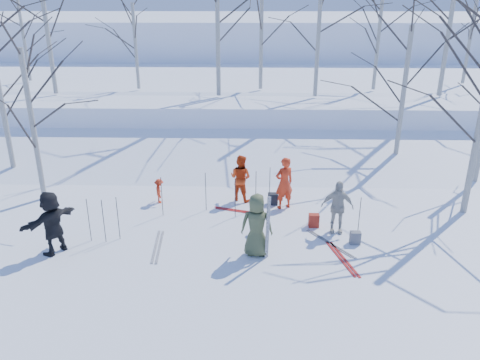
{
  "coord_description": "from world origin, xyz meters",
  "views": [
    {
      "loc": [
        0.37,
        -12.27,
        6.69
      ],
      "look_at": [
        0.0,
        1.5,
        1.3
      ],
      "focal_mm": 35.0,
      "sensor_mm": 36.0,
      "label": 1
    }
  ],
  "objects_px": {
    "skier_cream_east": "(337,207)",
    "backpack_grey": "(355,238)",
    "skier_grey_west": "(52,223)",
    "backpack_red": "(314,220)",
    "skier_olive_center": "(257,225)",
    "dog": "(257,228)",
    "skier_red_north": "(284,183)",
    "skier_red_seated": "(159,191)",
    "backpack_dark": "(273,199)",
    "skier_redor_behind": "(241,178)"
  },
  "relations": [
    {
      "from": "skier_redor_behind",
      "to": "backpack_red",
      "type": "xyz_separation_m",
      "value": [
        2.34,
        -2.03,
        -0.62
      ]
    },
    {
      "from": "backpack_red",
      "to": "dog",
      "type": "bearing_deg",
      "value": -159.87
    },
    {
      "from": "skier_olive_center",
      "to": "backpack_red",
      "type": "bearing_deg",
      "value": -131.45
    },
    {
      "from": "skier_redor_behind",
      "to": "backpack_red",
      "type": "distance_m",
      "value": 3.16
    },
    {
      "from": "skier_red_north",
      "to": "backpack_red",
      "type": "distance_m",
      "value": 1.78
    },
    {
      "from": "backpack_red",
      "to": "backpack_grey",
      "type": "height_order",
      "value": "backpack_red"
    },
    {
      "from": "skier_red_north",
      "to": "skier_cream_east",
      "type": "xyz_separation_m",
      "value": [
        1.48,
        -1.72,
        -0.07
      ]
    },
    {
      "from": "skier_olive_center",
      "to": "dog",
      "type": "relative_size",
      "value": 2.9
    },
    {
      "from": "skier_redor_behind",
      "to": "skier_cream_east",
      "type": "distance_m",
      "value": 3.78
    },
    {
      "from": "backpack_red",
      "to": "backpack_grey",
      "type": "bearing_deg",
      "value": -44.69
    },
    {
      "from": "skier_red_north",
      "to": "skier_red_seated",
      "type": "relative_size",
      "value": 2.07
    },
    {
      "from": "skier_cream_east",
      "to": "skier_grey_west",
      "type": "height_order",
      "value": "skier_grey_west"
    },
    {
      "from": "skier_cream_east",
      "to": "skier_grey_west",
      "type": "distance_m",
      "value": 8.19
    },
    {
      "from": "backpack_red",
      "to": "backpack_dark",
      "type": "xyz_separation_m",
      "value": [
        -1.21,
        1.67,
        -0.01
      ]
    },
    {
      "from": "skier_red_seated",
      "to": "backpack_red",
      "type": "relative_size",
      "value": 2.07
    },
    {
      "from": "skier_cream_east",
      "to": "backpack_red",
      "type": "height_order",
      "value": "skier_cream_east"
    },
    {
      "from": "skier_grey_west",
      "to": "backpack_grey",
      "type": "bearing_deg",
      "value": 127.24
    },
    {
      "from": "skier_olive_center",
      "to": "dog",
      "type": "height_order",
      "value": "skier_olive_center"
    },
    {
      "from": "skier_olive_center",
      "to": "backpack_dark",
      "type": "xyz_separation_m",
      "value": [
        0.59,
        3.42,
        -0.7
      ]
    },
    {
      "from": "skier_grey_west",
      "to": "dog",
      "type": "distance_m",
      "value": 5.8
    },
    {
      "from": "skier_red_north",
      "to": "backpack_dark",
      "type": "relative_size",
      "value": 4.5
    },
    {
      "from": "skier_olive_center",
      "to": "backpack_dark",
      "type": "bearing_deg",
      "value": -95.29
    },
    {
      "from": "skier_red_seated",
      "to": "backpack_red",
      "type": "bearing_deg",
      "value": -120.35
    },
    {
      "from": "backpack_red",
      "to": "backpack_grey",
      "type": "xyz_separation_m",
      "value": [
        1.07,
        -1.06,
        -0.02
      ]
    },
    {
      "from": "skier_redor_behind",
      "to": "skier_cream_east",
      "type": "relative_size",
      "value": 1.0
    },
    {
      "from": "backpack_dark",
      "to": "skier_olive_center",
      "type": "bearing_deg",
      "value": -99.8
    },
    {
      "from": "skier_olive_center",
      "to": "backpack_grey",
      "type": "bearing_deg",
      "value": -162.1
    },
    {
      "from": "skier_grey_west",
      "to": "backpack_grey",
      "type": "height_order",
      "value": "skier_grey_west"
    },
    {
      "from": "skier_cream_east",
      "to": "backpack_dark",
      "type": "height_order",
      "value": "skier_cream_east"
    },
    {
      "from": "dog",
      "to": "backpack_dark",
      "type": "xyz_separation_m",
      "value": [
        0.57,
        2.33,
        -0.06
      ]
    },
    {
      "from": "skier_red_seated",
      "to": "backpack_grey",
      "type": "height_order",
      "value": "skier_red_seated"
    },
    {
      "from": "skier_grey_west",
      "to": "backpack_red",
      "type": "height_order",
      "value": "skier_grey_west"
    },
    {
      "from": "skier_redor_behind",
      "to": "backpack_grey",
      "type": "height_order",
      "value": "skier_redor_behind"
    },
    {
      "from": "skier_red_north",
      "to": "skier_olive_center",
      "type": "bearing_deg",
      "value": 48.29
    },
    {
      "from": "backpack_red",
      "to": "backpack_dark",
      "type": "bearing_deg",
      "value": 125.92
    },
    {
      "from": "skier_olive_center",
      "to": "skier_cream_east",
      "type": "xyz_separation_m",
      "value": [
        2.43,
        1.42,
        -0.07
      ]
    },
    {
      "from": "backpack_red",
      "to": "skier_cream_east",
      "type": "bearing_deg",
      "value": -27.16
    },
    {
      "from": "skier_olive_center",
      "to": "backpack_red",
      "type": "relative_size",
      "value": 4.29
    },
    {
      "from": "skier_redor_behind",
      "to": "skier_red_seated",
      "type": "xyz_separation_m",
      "value": [
        -2.81,
        -0.32,
        -0.39
      ]
    },
    {
      "from": "skier_red_north",
      "to": "skier_cream_east",
      "type": "relative_size",
      "value": 1.09
    },
    {
      "from": "skier_grey_west",
      "to": "skier_cream_east",
      "type": "bearing_deg",
      "value": 132.64
    },
    {
      "from": "skier_cream_east",
      "to": "backpack_grey",
      "type": "distance_m",
      "value": 1.07
    },
    {
      "from": "skier_red_north",
      "to": "backpack_grey",
      "type": "height_order",
      "value": "skier_red_north"
    },
    {
      "from": "skier_grey_west",
      "to": "backpack_grey",
      "type": "xyz_separation_m",
      "value": [
        8.51,
        0.69,
        -0.73
      ]
    },
    {
      "from": "skier_cream_east",
      "to": "skier_grey_west",
      "type": "relative_size",
      "value": 0.9
    },
    {
      "from": "skier_redor_behind",
      "to": "skier_olive_center",
      "type": "bearing_deg",
      "value": 126.27
    },
    {
      "from": "backpack_grey",
      "to": "skier_olive_center",
      "type": "bearing_deg",
      "value": -166.62
    },
    {
      "from": "skier_red_north",
      "to": "backpack_grey",
      "type": "xyz_separation_m",
      "value": [
        1.93,
        -2.46,
        -0.71
      ]
    },
    {
      "from": "skier_redor_behind",
      "to": "backpack_dark",
      "type": "distance_m",
      "value": 1.34
    },
    {
      "from": "dog",
      "to": "backpack_dark",
      "type": "height_order",
      "value": "dog"
    }
  ]
}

